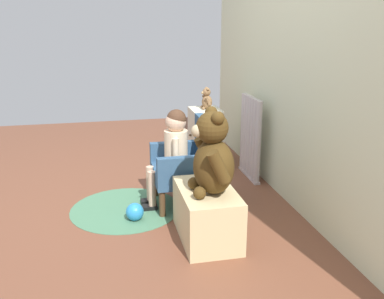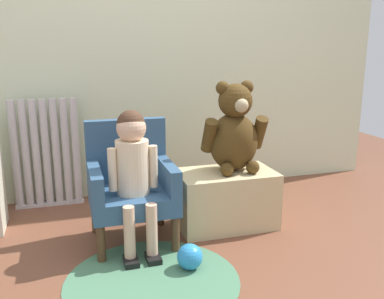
# 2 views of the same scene
# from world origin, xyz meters

# --- Properties ---
(ground_plane) EXTENTS (6.00, 6.00, 0.00)m
(ground_plane) POSITION_xyz_m (0.00, 0.00, 0.00)
(ground_plane) COLOR brown
(back_wall) EXTENTS (3.80, 0.05, 2.40)m
(back_wall) POSITION_xyz_m (0.00, 1.20, 1.20)
(back_wall) COLOR beige
(back_wall) RESTS_ON ground_plane
(radiator) EXTENTS (0.43, 0.05, 0.71)m
(radiator) POSITION_xyz_m (-0.57, 1.07, 0.35)
(radiator) COLOR beige
(radiator) RESTS_ON ground_plane
(small_dresser) EXTENTS (0.34, 0.30, 0.54)m
(small_dresser) POSITION_xyz_m (-0.98, 0.78, 0.27)
(small_dresser) COLOR beige
(small_dresser) RESTS_ON ground_plane
(child_armchair) EXTENTS (0.44, 0.42, 0.64)m
(child_armchair) POSITION_xyz_m (-0.12, 0.43, 0.32)
(child_armchair) COLOR #2F5172
(child_armchair) RESTS_ON ground_plane
(child_figure) EXTENTS (0.25, 0.35, 0.73)m
(child_figure) POSITION_xyz_m (-0.12, 0.32, 0.47)
(child_figure) COLOR beige
(child_figure) RESTS_ON ground_plane
(low_bench) EXTENTS (0.56, 0.34, 0.33)m
(low_bench) POSITION_xyz_m (0.43, 0.44, 0.16)
(low_bench) COLOR #CBB482
(low_bench) RESTS_ON ground_plane
(large_teddy_bear) EXTENTS (0.38, 0.26, 0.52)m
(large_teddy_bear) POSITION_xyz_m (0.48, 0.45, 0.56)
(large_teddy_bear) COLOR #473214
(large_teddy_bear) RESTS_ON low_bench
(small_teddy_bear) EXTENTS (0.15, 0.10, 0.20)m
(small_teddy_bear) POSITION_xyz_m (-0.99, 0.79, 0.62)
(small_teddy_bear) COLOR brown
(small_teddy_bear) RESTS_ON small_dresser
(floor_rug) EXTENTS (0.80, 0.80, 0.01)m
(floor_rug) POSITION_xyz_m (-0.11, -0.05, 0.00)
(floor_rug) COLOR #467656
(floor_rug) RESTS_ON ground_plane
(toy_ball) EXTENTS (0.12, 0.12, 0.12)m
(toy_ball) POSITION_xyz_m (0.08, 0.01, 0.06)
(toy_ball) COLOR #2985CA
(toy_ball) RESTS_ON ground_plane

